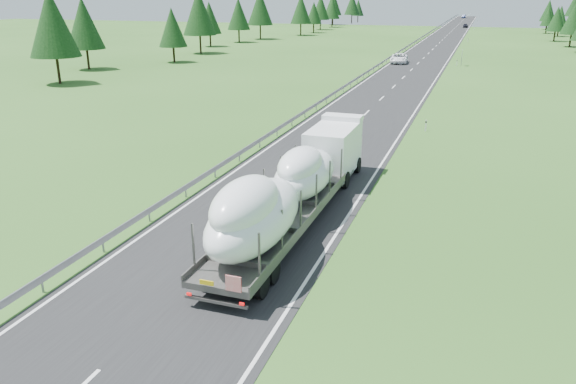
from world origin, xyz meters
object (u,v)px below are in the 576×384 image
(distant_van, at_px, (399,58))
(distant_car_blue, at_px, (464,16))
(boat_truck, at_px, (292,184))
(highway_sign, at_px, (462,55))
(distant_car_dark, at_px, (465,26))

(distant_van, height_order, distant_car_blue, distant_van)
(distant_van, bearing_deg, boat_truck, -90.66)
(highway_sign, distance_m, distant_car_dark, 114.51)
(boat_truck, height_order, distant_car_dark, boat_truck)
(boat_truck, relative_size, distant_car_dark, 5.09)
(boat_truck, bearing_deg, distant_van, 94.11)
(distant_van, height_order, distant_car_dark, distant_van)
(distant_car_dark, relative_size, distant_car_blue, 0.83)
(highway_sign, relative_size, boat_truck, 0.13)
(distant_car_blue, bearing_deg, highway_sign, -85.05)
(boat_truck, xyz_separation_m, distant_car_blue, (-2.82, 270.26, -1.53))
(distant_car_blue, bearing_deg, distant_van, -88.10)
(highway_sign, distance_m, distant_van, 10.47)
(distant_van, distance_m, distant_car_dark, 114.33)
(distant_car_dark, height_order, distant_car_blue, distant_car_blue)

